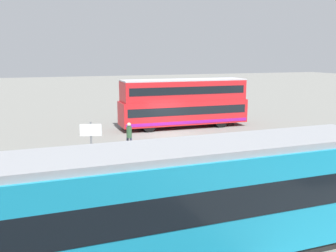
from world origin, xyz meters
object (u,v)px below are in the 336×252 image
object	(u,v)px
pedestrian_near_railing	(129,135)
info_sign	(91,138)
tram_yellow	(139,208)
pedestrian_crossing	(246,146)
double_decker_bus	(183,103)

from	to	relation	value
pedestrian_near_railing	info_sign	bearing A→B (deg)	51.20
tram_yellow	pedestrian_crossing	size ratio (longest dim) A/B	9.37
tram_yellow	pedestrian_crossing	distance (m)	11.65
pedestrian_near_railing	pedestrian_crossing	world-z (taller)	pedestrian_near_railing
pedestrian_crossing	info_sign	size ratio (longest dim) A/B	0.65
info_sign	tram_yellow	bearing A→B (deg)	88.43
info_sign	pedestrian_near_railing	bearing A→B (deg)	-128.80
pedestrian_near_railing	info_sign	distance (m)	4.61
tram_yellow	pedestrian_crossing	xyz separation A→B (m)	(-8.30, -8.14, -0.79)
double_decker_bus	pedestrian_near_railing	bearing A→B (deg)	45.97
tram_yellow	info_sign	size ratio (longest dim) A/B	6.06
pedestrian_near_railing	pedestrian_crossing	bearing A→B (deg)	137.54
double_decker_bus	pedestrian_crossing	bearing A→B (deg)	84.82
tram_yellow	pedestrian_near_railing	xyz separation A→B (m)	(-3.11, -12.89, -0.70)
pedestrian_near_railing	double_decker_bus	bearing A→B (deg)	-134.03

